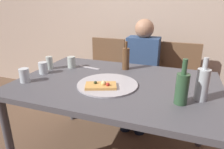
# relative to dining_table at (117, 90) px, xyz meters

# --- Properties ---
(back_wall) EXTENTS (6.00, 0.10, 2.60)m
(back_wall) POSITION_rel_dining_table_xyz_m (0.00, 1.31, 0.62)
(back_wall) COLOR #BCA893
(back_wall) RESTS_ON ground_plane
(dining_table) EXTENTS (1.54, 1.03, 0.75)m
(dining_table) POSITION_rel_dining_table_xyz_m (0.00, 0.00, 0.00)
(dining_table) COLOR #4C4C51
(dining_table) RESTS_ON ground_plane
(pizza_tray) EXTENTS (0.45, 0.45, 0.01)m
(pizza_tray) POSITION_rel_dining_table_xyz_m (-0.04, -0.09, 0.08)
(pizza_tray) COLOR #ADADB2
(pizza_tray) RESTS_ON dining_table
(pizza_slice_last) EXTENTS (0.25, 0.20, 0.05)m
(pizza_slice_last) POSITION_rel_dining_table_xyz_m (-0.06, -0.16, 0.10)
(pizza_slice_last) COLOR tan
(pizza_slice_last) RESTS_ON pizza_tray
(wine_bottle) EXTENTS (0.08, 0.08, 0.28)m
(wine_bottle) POSITION_rel_dining_table_xyz_m (0.59, -0.11, 0.18)
(wine_bottle) COLOR #B2BCC1
(wine_bottle) RESTS_ON dining_table
(beer_bottle) EXTENTS (0.08, 0.08, 0.28)m
(beer_bottle) POSITION_rel_dining_table_xyz_m (0.48, -0.21, 0.18)
(beer_bottle) COLOR #2D5133
(beer_bottle) RESTS_ON dining_table
(water_bottle) EXTENTS (0.06, 0.06, 0.26)m
(water_bottle) POSITION_rel_dining_table_xyz_m (-0.02, 0.32, 0.18)
(water_bottle) COLOR brown
(water_bottle) RESTS_ON dining_table
(tumbler_near) EXTENTS (0.08, 0.08, 0.11)m
(tumbler_near) POSITION_rel_dining_table_xyz_m (-0.67, -0.24, 0.13)
(tumbler_near) COLOR silver
(tumbler_near) RESTS_ON dining_table
(tumbler_far) EXTENTS (0.08, 0.08, 0.10)m
(tumbler_far) POSITION_rel_dining_table_xyz_m (-0.66, -0.03, 0.12)
(tumbler_far) COLOR silver
(tumbler_far) RESTS_ON dining_table
(wine_glass) EXTENTS (0.07, 0.07, 0.11)m
(wine_glass) POSITION_rel_dining_table_xyz_m (-0.52, 0.20, 0.13)
(wine_glass) COLOR #B7C6BC
(wine_glass) RESTS_ON dining_table
(short_glass) EXTENTS (0.06, 0.06, 0.12)m
(short_glass) POSITION_rel_dining_table_xyz_m (-0.69, 0.09, 0.13)
(short_glass) COLOR #B7C6BC
(short_glass) RESTS_ON dining_table
(table_knife) EXTENTS (0.22, 0.05, 0.01)m
(table_knife) POSITION_rel_dining_table_xyz_m (-0.35, 0.24, 0.08)
(table_knife) COLOR #B7B7BC
(table_knife) RESTS_ON dining_table
(chair_left) EXTENTS (0.44, 0.44, 0.90)m
(chair_left) POSITION_rel_dining_table_xyz_m (-0.46, 0.91, -0.17)
(chair_left) COLOR brown
(chair_left) RESTS_ON ground_plane
(chair_middle) EXTENTS (0.44, 0.44, 0.90)m
(chair_middle) POSITION_rel_dining_table_xyz_m (0.03, 0.91, -0.17)
(chair_middle) COLOR brown
(chair_middle) RESTS_ON ground_plane
(chair_right) EXTENTS (0.44, 0.44, 0.90)m
(chair_right) POSITION_rel_dining_table_xyz_m (0.45, 0.91, -0.17)
(chair_right) COLOR brown
(chair_right) RESTS_ON ground_plane
(guest_in_sweater) EXTENTS (0.36, 0.56, 1.17)m
(guest_in_sweater) POSITION_rel_dining_table_xyz_m (0.03, 0.76, -0.04)
(guest_in_sweater) COLOR navy
(guest_in_sweater) RESTS_ON ground_plane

